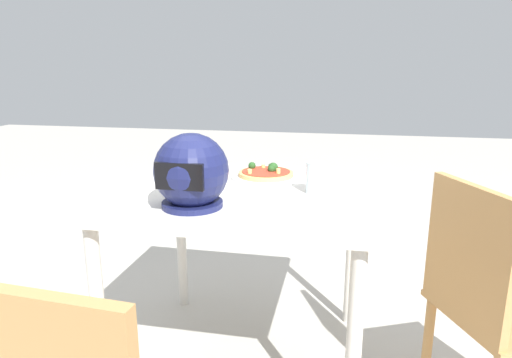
{
  "coord_description": "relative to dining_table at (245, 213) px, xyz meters",
  "views": [
    {
      "loc": [
        -0.38,
        1.66,
        1.25
      ],
      "look_at": [
        -0.02,
        -0.1,
        0.8
      ],
      "focal_mm": 31.23,
      "sensor_mm": 36.0,
      "label": 1
    }
  ],
  "objects": [
    {
      "name": "motorcycle_helmet",
      "position": [
        0.13,
        0.26,
        0.22
      ],
      "size": [
        0.26,
        0.26,
        0.26
      ],
      "color": "#191E4C",
      "rests_on": "dining_table"
    },
    {
      "name": "pizza",
      "position": [
        -0.05,
        -0.2,
        0.12
      ],
      "size": [
        0.24,
        0.24,
        0.06
      ],
      "color": "tan",
      "rests_on": "pizza_plate"
    },
    {
      "name": "drinking_glass",
      "position": [
        -0.28,
        0.0,
        0.16
      ],
      "size": [
        0.07,
        0.07,
        0.12
      ],
      "primitive_type": "cylinder",
      "color": "silver",
      "rests_on": "dining_table"
    },
    {
      "name": "dining_table",
      "position": [
        0.0,
        0.0,
        0.0
      ],
      "size": [
        1.0,
        0.93,
        0.78
      ],
      "color": "beige",
      "rests_on": "ground"
    },
    {
      "name": "pizza_plate",
      "position": [
        -0.05,
        -0.19,
        0.1
      ],
      "size": [
        0.3,
        0.3,
        0.01
      ],
      "primitive_type": "cylinder",
      "color": "white",
      "rests_on": "dining_table"
    },
    {
      "name": "chair_side",
      "position": [
        -0.87,
        0.21,
        -0.17
      ],
      "size": [
        0.53,
        0.53,
        0.9
      ],
      "color": "#B7844C",
      "rests_on": "ground"
    }
  ]
}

